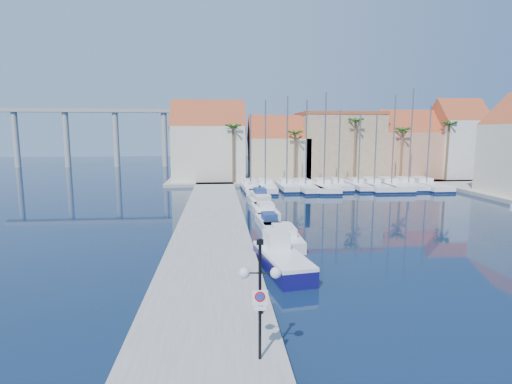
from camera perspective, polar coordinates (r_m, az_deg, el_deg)
The scene contains 34 objects.
ground at distance 24.99m, azimuth 14.77°, elevation -11.34°, with size 260.00×260.00×0.00m, color black.
quay_west at distance 36.46m, azimuth -6.27°, elevation -4.47°, with size 6.00×77.00×0.50m, color gray.
shore_north at distance 72.86m, azimuth 9.27°, elevation 1.88°, with size 54.00×16.00×0.50m, color gray.
lamp_post at distance 13.87m, azimuth 0.57°, elevation -12.64°, with size 1.46×0.46×4.31m.
bollard at distance 18.16m, azimuth 0.66°, elevation -16.13°, with size 0.22×0.22×0.56m, color black.
fishing_boat at distance 24.76m, azimuth 3.67°, elevation -9.49°, with size 3.08×6.51×2.19m.
motorboat_west_0 at distance 31.03m, azimuth 3.82°, elevation -6.23°, with size 2.27×7.07×1.40m.
motorboat_west_1 at distance 35.70m, azimuth 1.78°, elevation -4.28°, with size 1.97×5.38×1.40m.
motorboat_west_2 at distance 40.95m, azimuth 1.26°, elevation -2.64°, with size 2.36×6.87×1.40m.
motorboat_west_3 at distance 45.32m, azimuth 0.55°, elevation -1.57°, with size 2.18×5.69×1.40m.
motorboat_west_4 at distance 51.68m, azimuth 0.47°, elevation -0.34°, with size 2.36×6.39×1.40m.
motorboat_west_5 at distance 56.62m, azimuth -0.49°, elevation 0.42°, with size 2.23×6.71×1.40m.
sailboat_0 at distance 58.93m, azimuth -0.84°, elevation 0.80°, with size 2.68×9.05×11.11m.
sailboat_1 at distance 58.85m, azimuth 1.29°, elevation 0.78°, with size 3.58×11.41×12.99m.
sailboat_2 at distance 59.53m, azimuth 4.31°, elevation 0.90°, with size 2.59×8.92×13.62m.
sailboat_3 at distance 59.31m, azimuth 6.90°, elevation 0.79°, with size 3.64×11.00×13.02m.
sailboat_4 at distance 59.94m, azimuth 9.53°, elevation 0.82°, with size 3.64×11.55×14.10m.
sailboat_5 at distance 61.67m, azimuth 11.52°, elevation 0.98°, with size 2.38×8.96×11.68m.
sailboat_6 at distance 62.16m, azimuth 14.22°, elevation 0.94°, with size 2.43×8.99×11.27m.
sailboat_7 at distance 63.07m, azimuth 16.31°, elevation 0.94°, with size 3.52×11.80×11.12m.
sailboat_8 at distance 64.11m, azimuth 18.54°, elevation 0.98°, with size 3.59×11.79×13.97m.
sailboat_9 at distance 65.53m, azimuth 20.73°, elevation 1.05°, with size 3.21×10.34×14.98m.
sailboat_10 at distance 66.36m, azimuth 22.88°, elevation 0.97°, with size 3.47×12.06×12.37m.
building_0 at distance 69.10m, azimuth -6.77°, elevation 6.80°, with size 12.30×9.00×13.50m.
building_1 at distance 69.89m, azimuth 3.18°, elevation 5.85°, with size 10.30×8.00×11.00m.
building_2 at distance 73.26m, azimuth 11.67°, elevation 6.56°, with size 14.20×10.20×11.50m.
building_3 at distance 76.72m, azimuth 20.53°, elevation 5.98°, with size 10.30×8.00×12.00m.
building_4 at distance 80.16m, azimuth 26.72°, elevation 6.49°, with size 8.30×8.00×14.00m.
palm_0 at distance 64.10m, azimuth -3.29°, elevation 9.01°, with size 2.60×2.60×10.15m.
palm_1 at distance 65.23m, azimuth 5.62°, elevation 8.15°, with size 2.60×2.60×9.15m.
palm_2 at distance 67.86m, azimuth 14.08°, elevation 9.53°, with size 2.60×2.60×11.15m.
palm_3 at distance 70.88m, azimuth 20.21°, elevation 8.07°, with size 2.60×2.60×9.65m.
palm_4 at distance 74.66m, azimuth 25.86°, elevation 8.47°, with size 2.60×2.60×10.65m.
viaduct at distance 108.51m, azimuth -22.07°, elevation 8.76°, with size 48.00×2.20×14.45m.
Camera 1 is at (-8.34, -22.05, 8.30)m, focal length 28.00 mm.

